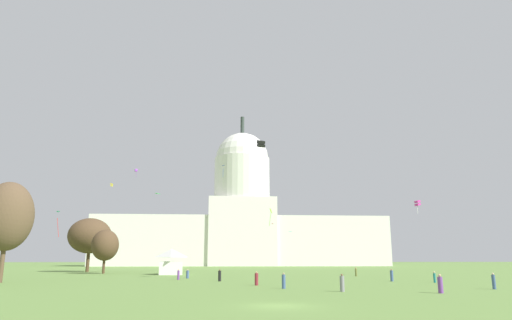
% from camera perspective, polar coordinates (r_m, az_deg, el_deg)
% --- Properties ---
extents(ground_plane, '(800.00, 800.00, 0.00)m').
position_cam_1_polar(ground_plane, '(32.77, 2.85, -18.12)').
color(ground_plane, olive).
extents(capitol_building, '(129.73, 26.36, 69.65)m').
position_cam_1_polar(capitol_building, '(205.68, -1.84, -7.93)').
color(capitol_building, silver).
rests_on(capitol_building, ground_plane).
extents(event_tent, '(5.58, 7.38, 5.17)m').
position_cam_1_polar(event_tent, '(96.52, -10.80, -12.65)').
color(event_tent, white).
rests_on(event_tent, ground_plane).
extents(tree_west_mid, '(9.24, 9.04, 13.96)m').
position_cam_1_polar(tree_west_mid, '(72.50, -29.14, -6.29)').
color(tree_west_mid, brown).
rests_on(tree_west_mid, ground_plane).
extents(tree_west_far, '(6.79, 7.33, 9.56)m').
position_cam_1_polar(tree_west_far, '(106.22, -18.69, -10.26)').
color(tree_west_far, '#4C3823').
rests_on(tree_west_far, ground_plane).
extents(tree_west_near, '(14.72, 14.67, 13.23)m').
position_cam_1_polar(tree_west_near, '(121.36, -20.44, -9.06)').
color(tree_west_near, '#4C3823').
rests_on(tree_west_near, ground_plane).
extents(person_denim_lawn_far_right, '(0.46, 0.46, 1.72)m').
position_cam_1_polar(person_denim_lawn_far_right, '(56.17, 28.07, -13.54)').
color(person_denim_lawn_far_right, '#3D5684').
rests_on(person_denim_lawn_far_right, ground_plane).
extents(person_olive_back_left, '(0.54, 0.54, 1.61)m').
position_cam_1_polar(person_olive_back_left, '(87.72, 12.65, -13.80)').
color(person_olive_back_left, olive).
rests_on(person_olive_back_left, ground_plane).
extents(person_maroon_deep_crowd, '(0.60, 0.60, 1.68)m').
position_cam_1_polar(person_maroon_deep_crowd, '(57.04, 0.06, -14.95)').
color(person_maroon_deep_crowd, maroon).
rests_on(person_maroon_deep_crowd, ground_plane).
extents(person_grey_front_left, '(0.57, 0.57, 1.73)m').
position_cam_1_polar(person_grey_front_left, '(47.17, 10.93, -15.22)').
color(person_grey_front_left, gray).
rests_on(person_grey_front_left, ground_plane).
extents(person_denim_back_center, '(0.58, 0.58, 1.77)m').
position_cam_1_polar(person_denim_back_center, '(69.90, 16.93, -13.94)').
color(person_denim_back_center, '#3D5684').
rests_on(person_denim_back_center, ground_plane).
extents(person_purple_front_center, '(0.49, 0.49, 1.63)m').
position_cam_1_polar(person_purple_front_center, '(72.99, -9.88, -14.23)').
color(person_purple_front_center, '#703D93').
rests_on(person_purple_front_center, ground_plane).
extents(person_black_mid_center, '(0.61, 0.61, 1.71)m').
position_cam_1_polar(person_black_mid_center, '(67.31, -4.66, -14.52)').
color(person_black_mid_center, black).
rests_on(person_black_mid_center, ground_plane).
extents(person_denim_edge_east, '(0.62, 0.62, 1.48)m').
position_cam_1_polar(person_denim_edge_east, '(77.62, -8.73, -14.23)').
color(person_denim_edge_east, '#3D5684').
rests_on(person_denim_edge_east, ground_plane).
extents(person_teal_mid_right, '(0.34, 0.34, 1.50)m').
position_cam_1_polar(person_teal_mid_right, '(67.92, 21.83, -13.74)').
color(person_teal_mid_right, '#1E757A').
rests_on(person_teal_mid_right, ground_plane).
extents(person_denim_near_tent, '(0.53, 0.53, 1.70)m').
position_cam_1_polar(person_denim_near_tent, '(50.98, 3.55, -15.20)').
color(person_denim_near_tent, '#3D5684').
rests_on(person_denim_near_tent, ground_plane).
extents(person_purple_mid_left, '(0.61, 0.61, 1.77)m').
position_cam_1_polar(person_purple_mid_left, '(47.72, 22.46, -14.48)').
color(person_purple_mid_left, '#703D93').
rests_on(person_purple_mid_left, ground_plane).
extents(kite_yellow_mid, '(0.74, 0.69, 0.90)m').
position_cam_1_polar(kite_yellow_mid, '(132.91, -17.94, -3.05)').
color(kite_yellow_mid, yellow).
extents(kite_violet_mid, '(1.13, 1.15, 3.12)m').
position_cam_1_polar(kite_violet_mid, '(168.33, -15.05, -1.30)').
color(kite_violet_mid, purple).
extents(kite_turquoise_low, '(1.34, 1.11, 0.16)m').
position_cam_1_polar(kite_turquoise_low, '(173.07, 4.35, -9.23)').
color(kite_turquoise_low, teal).
extents(kite_black_mid, '(1.35, 1.42, 1.41)m').
position_cam_1_polar(kite_black_mid, '(73.19, 0.64, 2.07)').
color(kite_black_mid, black).
extents(kite_blue_mid, '(1.05, 1.25, 2.81)m').
position_cam_1_polar(kite_blue_mid, '(121.50, -4.39, -0.97)').
color(kite_blue_mid, blue).
extents(kite_cyan_low, '(0.88, 1.69, 4.25)m').
position_cam_1_polar(kite_cyan_low, '(83.70, -23.73, -6.42)').
color(kite_cyan_low, '#33BCDB').
extents(kite_magenta_low, '(1.18, 1.15, 2.66)m').
position_cam_1_polar(kite_magenta_low, '(93.64, 19.92, -5.20)').
color(kite_magenta_low, '#D1339E').
extents(kite_green_low, '(1.51, 1.88, 0.10)m').
position_cam_1_polar(kite_green_low, '(107.15, -12.73, -4.43)').
color(kite_green_low, green).
extents(kite_red_low, '(1.05, 1.59, 0.15)m').
position_cam_1_polar(kite_red_low, '(176.39, 2.32, -8.27)').
color(kite_red_low, red).
extents(kite_lime_low, '(0.65, 1.06, 3.30)m').
position_cam_1_polar(kite_lime_low, '(86.05, 1.90, -6.73)').
color(kite_lime_low, '#8CD133').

